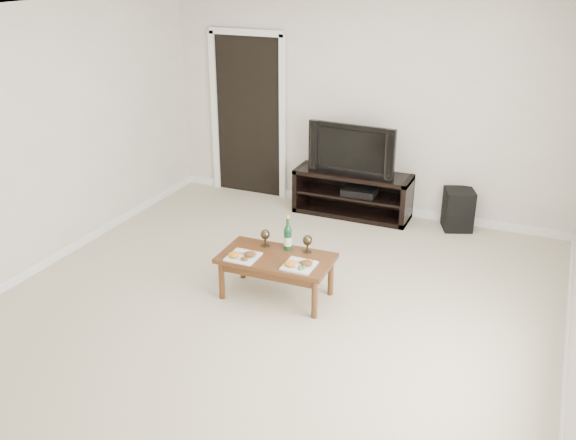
{
  "coord_description": "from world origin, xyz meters",
  "views": [
    {
      "loc": [
        2.16,
        -4.54,
        3.04
      ],
      "look_at": [
        -0.03,
        0.51,
        0.7
      ],
      "focal_mm": 40.0,
      "sensor_mm": 36.0,
      "label": 1
    }
  ],
  "objects_px": {
    "television": "(354,148)",
    "coffee_table": "(276,276)",
    "media_console": "(352,194)",
    "subwoofer": "(458,209)"
  },
  "relations": [
    {
      "from": "television",
      "to": "coffee_table",
      "type": "distance_m",
      "value": 2.3
    },
    {
      "from": "media_console",
      "to": "subwoofer",
      "type": "xyz_separation_m",
      "value": [
        1.26,
        0.08,
        -0.03
      ]
    },
    {
      "from": "subwoofer",
      "to": "coffee_table",
      "type": "distance_m",
      "value": 2.62
    },
    {
      "from": "media_console",
      "to": "subwoofer",
      "type": "height_order",
      "value": "media_console"
    },
    {
      "from": "subwoofer",
      "to": "coffee_table",
      "type": "bearing_deg",
      "value": -140.15
    },
    {
      "from": "subwoofer",
      "to": "coffee_table",
      "type": "relative_size",
      "value": 0.46
    },
    {
      "from": "media_console",
      "to": "coffee_table",
      "type": "relative_size",
      "value": 1.36
    },
    {
      "from": "subwoofer",
      "to": "television",
      "type": "bearing_deg",
      "value": 162.9
    },
    {
      "from": "television",
      "to": "coffee_table",
      "type": "xyz_separation_m",
      "value": [
        -0.02,
        -2.21,
        -0.65
      ]
    },
    {
      "from": "media_console",
      "to": "coffee_table",
      "type": "distance_m",
      "value": 2.21
    }
  ]
}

